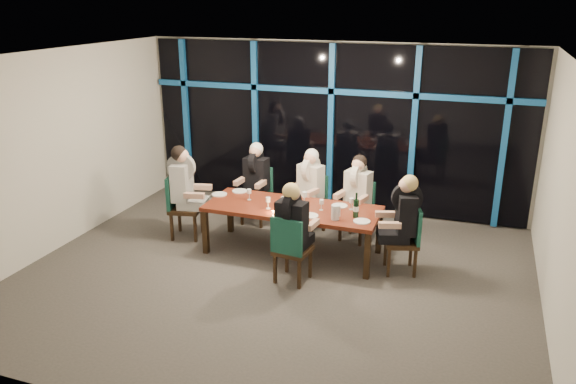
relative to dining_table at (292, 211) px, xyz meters
name	(u,v)px	position (x,y,z in m)	size (l,w,h in m)	color
room	(273,135)	(0.00, -0.80, 1.34)	(7.04, 7.00, 3.02)	#524E49
window_wall	(332,125)	(0.01, 2.13, 0.87)	(6.86, 0.43, 2.94)	black
dining_table	(292,211)	(0.00, 0.00, 0.00)	(2.60, 1.00, 0.75)	maroon
chair_far_left	(258,192)	(-0.98, 1.02, -0.14)	(0.48, 0.48, 0.97)	black
chair_far_mid	(312,200)	(0.02, 0.94, -0.14)	(0.56, 0.56, 0.96)	black
chair_far_right	(358,207)	(0.81, 0.88, -0.15)	(0.54, 0.54, 0.96)	black
chair_end_left	(180,203)	(-1.91, 0.00, -0.10)	(0.57, 0.57, 1.04)	black
chair_end_right	(408,236)	(1.72, -0.04, -0.13)	(0.57, 0.57, 0.98)	black
chair_near_mid	(290,246)	(0.28, -0.92, -0.14)	(0.50, 0.50, 0.97)	black
diner_far_left	(255,172)	(-0.99, 0.94, 0.24)	(0.50, 0.62, 0.94)	black
diner_far_mid	(309,179)	(-0.01, 0.86, 0.24)	(0.57, 0.66, 0.94)	silver
diner_far_right	(357,186)	(0.79, 0.80, 0.23)	(0.54, 0.64, 0.93)	silver
diner_end_left	(184,179)	(-1.82, 0.02, 0.31)	(0.69, 0.57, 1.01)	black
diner_end_right	(404,210)	(1.64, -0.07, 0.25)	(0.67, 0.58, 0.96)	black
diner_near_mid	(293,218)	(0.29, -0.83, 0.25)	(0.51, 0.63, 0.95)	black
plate_far_left	(240,191)	(-1.03, 0.38, 0.08)	(0.24, 0.24, 0.01)	white
plate_far_mid	(289,198)	(-0.18, 0.33, 0.08)	(0.24, 0.24, 0.01)	white
plate_far_right	(340,206)	(0.66, 0.26, 0.08)	(0.24, 0.24, 0.01)	white
plate_end_left	(219,194)	(-1.27, 0.13, 0.08)	(0.24, 0.24, 0.01)	white
plate_end_right	(362,221)	(1.10, -0.24, 0.08)	(0.24, 0.24, 0.01)	white
plate_near_mid	(310,216)	(0.36, -0.27, 0.08)	(0.24, 0.24, 0.01)	white
wine_bottle	(356,208)	(0.98, -0.09, 0.21)	(0.08, 0.08, 0.36)	black
water_pitcher	(335,212)	(0.73, -0.27, 0.17)	(0.13, 0.12, 0.21)	silver
tea_light	(274,212)	(-0.18, -0.32, 0.08)	(0.04, 0.04, 0.03)	#F99E4A
wine_glass_a	(268,200)	(-0.32, -0.18, 0.20)	(0.07, 0.07, 0.18)	silver
wine_glass_b	(305,195)	(0.13, 0.17, 0.21)	(0.08, 0.08, 0.20)	silver
wine_glass_c	(321,203)	(0.44, 0.01, 0.19)	(0.06, 0.06, 0.16)	white
wine_glass_d	(249,192)	(-0.73, 0.07, 0.19)	(0.07, 0.07, 0.17)	white
wine_glass_e	(352,201)	(0.85, 0.18, 0.20)	(0.07, 0.07, 0.18)	silver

